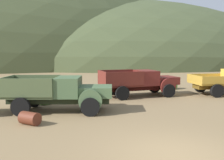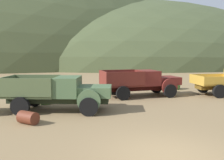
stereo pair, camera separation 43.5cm
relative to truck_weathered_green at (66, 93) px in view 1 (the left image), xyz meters
The scene contains 8 objects.
ground_plane 7.39m from the truck_weathered_green, 68.45° to the right, with size 300.00×300.00×0.00m, color olive.
hill_far_right 55.56m from the truck_weathered_green, 98.40° to the left, with size 103.53×57.89×47.67m, color #424C2D.
hill_far_left 66.65m from the truck_weathered_green, 68.35° to the left, with size 92.71×83.18×35.49m, color #424C2D.
truck_weathered_green is the anchor object (origin of this frame).
truck_oxblood 6.83m from the truck_weathered_green, 28.33° to the left, with size 5.80×2.56×1.91m.
oil_drum_by_truck 2.86m from the truck_weathered_green, 130.74° to the right, with size 1.04×1.03×0.58m.
bush_front_right 2.59m from the truck_weathered_green, 115.27° to the left, with size 0.81×0.80×0.72m.
bush_back_edge 11.07m from the truck_weathered_green, 31.29° to the left, with size 1.68×1.18×1.26m.
Camera 1 is at (-3.94, -6.63, 3.24)m, focal length 39.61 mm.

